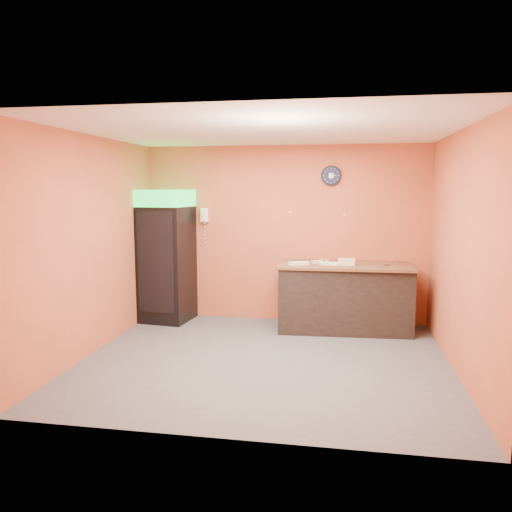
# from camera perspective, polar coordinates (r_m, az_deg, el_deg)

# --- Properties ---
(floor) EXTENTS (4.50, 4.50, 0.00)m
(floor) POSITION_cam_1_polar(r_m,az_deg,el_deg) (6.35, 0.98, -11.82)
(floor) COLOR #47474C
(floor) RESTS_ON ground
(back_wall) EXTENTS (4.50, 0.02, 2.80)m
(back_wall) POSITION_cam_1_polar(r_m,az_deg,el_deg) (8.00, 3.20, 2.52)
(back_wall) COLOR #CF5A3A
(back_wall) RESTS_ON floor
(left_wall) EXTENTS (0.02, 4.00, 2.80)m
(left_wall) POSITION_cam_1_polar(r_m,az_deg,el_deg) (6.74, -18.25, 1.17)
(left_wall) COLOR #CF5A3A
(left_wall) RESTS_ON floor
(right_wall) EXTENTS (0.02, 4.00, 2.80)m
(right_wall) POSITION_cam_1_polar(r_m,az_deg,el_deg) (6.11, 22.37, 0.33)
(right_wall) COLOR #CF5A3A
(right_wall) RESTS_ON floor
(ceiling) EXTENTS (4.50, 4.00, 0.02)m
(ceiling) POSITION_cam_1_polar(r_m,az_deg,el_deg) (6.02, 1.04, 14.17)
(ceiling) COLOR white
(ceiling) RESTS_ON back_wall
(beverage_cooler) EXTENTS (0.82, 0.83, 2.10)m
(beverage_cooler) POSITION_cam_1_polar(r_m,az_deg,el_deg) (8.08, -10.26, -0.20)
(beverage_cooler) COLOR black
(beverage_cooler) RESTS_ON floor
(prep_counter) EXTENTS (1.98, 0.96, 0.97)m
(prep_counter) POSITION_cam_1_polar(r_m,az_deg,el_deg) (7.66, 10.03, -4.76)
(prep_counter) COLOR black
(prep_counter) RESTS_ON floor
(wall_clock) EXTENTS (0.31, 0.06, 0.31)m
(wall_clock) POSITION_cam_1_polar(r_m,az_deg,el_deg) (7.89, 8.59, 9.07)
(wall_clock) COLOR black
(wall_clock) RESTS_ON back_wall
(wall_phone) EXTENTS (0.12, 0.11, 0.23)m
(wall_phone) POSITION_cam_1_polar(r_m,az_deg,el_deg) (8.17, -5.91, 4.66)
(wall_phone) COLOR white
(wall_phone) RESTS_ON back_wall
(butcher_paper) EXTENTS (2.00, 1.01, 0.04)m
(butcher_paper) POSITION_cam_1_polar(r_m,az_deg,el_deg) (7.57, 10.12, -1.03)
(butcher_paper) COLOR brown
(butcher_paper) RESTS_ON prep_counter
(sub_roll_stack) EXTENTS (0.24, 0.09, 0.10)m
(sub_roll_stack) POSITION_cam_1_polar(r_m,az_deg,el_deg) (7.41, 10.32, -0.67)
(sub_roll_stack) COLOR beige
(sub_roll_stack) RESTS_ON butcher_paper
(wrapped_sandwich_left) EXTENTS (0.32, 0.24, 0.04)m
(wrapped_sandwich_left) POSITION_cam_1_polar(r_m,az_deg,el_deg) (7.38, 4.92, -0.84)
(wrapped_sandwich_left) COLOR silver
(wrapped_sandwich_left) RESTS_ON butcher_paper
(wrapped_sandwich_mid) EXTENTS (0.29, 0.15, 0.04)m
(wrapped_sandwich_mid) POSITION_cam_1_polar(r_m,az_deg,el_deg) (7.42, 8.39, -0.85)
(wrapped_sandwich_mid) COLOR silver
(wrapped_sandwich_mid) RESTS_ON butcher_paper
(wrapped_sandwich_right) EXTENTS (0.26, 0.22, 0.04)m
(wrapped_sandwich_right) POSITION_cam_1_polar(r_m,az_deg,el_deg) (7.62, 7.36, -0.63)
(wrapped_sandwich_right) COLOR silver
(wrapped_sandwich_right) RESTS_ON butcher_paper
(kitchen_tool) EXTENTS (0.06, 0.06, 0.06)m
(kitchen_tool) POSITION_cam_1_polar(r_m,az_deg,el_deg) (7.60, 7.64, -0.56)
(kitchen_tool) COLOR silver
(kitchen_tool) RESTS_ON butcher_paper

